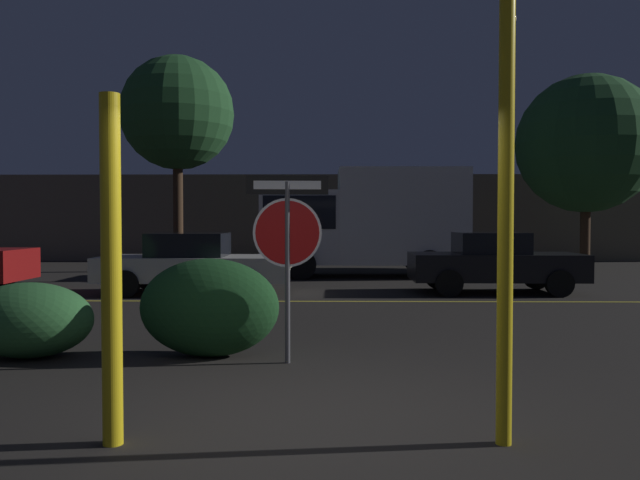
{
  "coord_description": "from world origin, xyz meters",
  "views": [
    {
      "loc": [
        0.2,
        -5.15,
        1.67
      ],
      "look_at": [
        0.03,
        5.66,
        1.33
      ],
      "focal_mm": 35.0,
      "sensor_mm": 36.0,
      "label": 1
    }
  ],
  "objects": [
    {
      "name": "stop_sign",
      "position": [
        -0.29,
        2.09,
        1.55
      ],
      "size": [
        0.95,
        0.09,
        2.19
      ],
      "rotation": [
        0.0,
        0.0,
        0.07
      ],
      "color": "#4C4C51",
      "rests_on": "ground_plane"
    },
    {
      "name": "street_lamp",
      "position": [
        5.39,
        13.1,
        4.54
      ],
      "size": [
        0.38,
        0.38,
        7.68
      ],
      "color": "#4C4C51",
      "rests_on": "ground_plane"
    },
    {
      "name": "road_center_stripe",
      "position": [
        0.0,
        7.63,
        0.0
      ],
      "size": [
        40.29,
        0.12,
        0.01
      ],
      "primitive_type": "cube",
      "color": "gold",
      "rests_on": "ground_plane"
    },
    {
      "name": "ground_plane",
      "position": [
        0.0,
        0.0,
        0.0
      ],
      "size": [
        260.0,
        260.0,
        0.0
      ],
      "primitive_type": "plane",
      "color": "black"
    },
    {
      "name": "tree_0",
      "position": [
        8.63,
        15.52,
        4.17
      ],
      "size": [
        4.52,
        4.52,
        6.44
      ],
      "color": "#422D1E",
      "rests_on": "ground_plane"
    },
    {
      "name": "passing_car_3",
      "position": [
        3.99,
        9.23,
        0.7
      ],
      "size": [
        3.96,
        1.84,
        1.39
      ],
      "rotation": [
        0.0,
        0.0,
        -1.58
      ],
      "color": "black",
      "rests_on": "ground_plane"
    },
    {
      "name": "tree_1",
      "position": [
        -4.78,
        15.23,
        5.15
      ],
      "size": [
        3.69,
        3.69,
        7.02
      ],
      "color": "#422D1E",
      "rests_on": "ground_plane"
    },
    {
      "name": "building_backdrop",
      "position": [
        0.69,
        22.75,
        1.78
      ],
      "size": [
        30.84,
        4.61,
        3.56
      ],
      "primitive_type": "cube",
      "color": "#6B5B4C",
      "rests_on": "ground_plane"
    },
    {
      "name": "yellow_pole_right",
      "position": [
        1.5,
        -0.53,
        1.64
      ],
      "size": [
        0.12,
        0.12,
        3.29
      ],
      "primitive_type": "cylinder",
      "color": "yellow",
      "rests_on": "ground_plane"
    },
    {
      "name": "delivery_truck",
      "position": [
        1.18,
        13.4,
        1.69
      ],
      "size": [
        6.04,
        2.4,
        3.19
      ],
      "rotation": [
        0.0,
        0.0,
        1.59
      ],
      "color": "silver",
      "rests_on": "ground_plane"
    },
    {
      "name": "passing_car_2",
      "position": [
        -2.93,
        9.05,
        0.69
      ],
      "size": [
        4.37,
        1.95,
        1.38
      ],
      "rotation": [
        0.0,
        0.0,
        -1.56
      ],
      "color": "silver",
      "rests_on": "ground_plane"
    },
    {
      "name": "hedge_bush_1",
      "position": [
        -3.46,
        2.33,
        0.46
      ],
      "size": [
        1.56,
        1.07,
        0.92
      ],
      "primitive_type": "ellipsoid",
      "color": "#2D6633",
      "rests_on": "ground_plane"
    },
    {
      "name": "yellow_pole_left",
      "position": [
        -1.42,
        -0.58,
        1.3
      ],
      "size": [
        0.15,
        0.15,
        2.6
      ],
      "primitive_type": "cylinder",
      "color": "yellow",
      "rests_on": "ground_plane"
    },
    {
      "name": "hedge_bush_2",
      "position": [
        -1.27,
        2.42,
        0.6
      ],
      "size": [
        1.7,
        0.91,
        1.21
      ],
      "primitive_type": "ellipsoid",
      "color": "#19421E",
      "rests_on": "ground_plane"
    }
  ]
}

